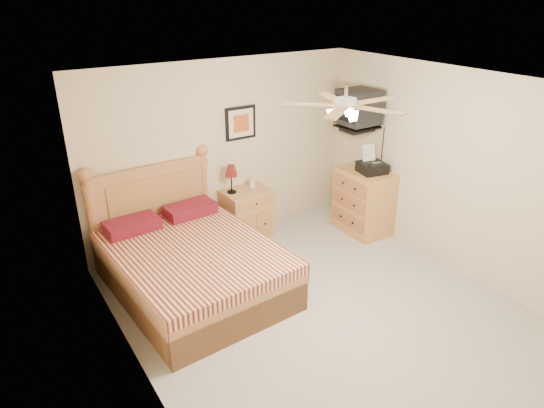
{
  "coord_description": "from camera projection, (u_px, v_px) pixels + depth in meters",
  "views": [
    {
      "loc": [
        -2.9,
        -3.48,
        3.33
      ],
      "look_at": [
        -0.07,
        0.9,
        0.99
      ],
      "focal_mm": 32.0,
      "sensor_mm": 36.0,
      "label": 1
    }
  ],
  "objects": [
    {
      "name": "ceiling",
      "position": [
        332.0,
        86.0,
        4.44
      ],
      "size": [
        4.0,
        4.5,
        0.04
      ],
      "primitive_type": "cube",
      "color": "white",
      "rests_on": "ground"
    },
    {
      "name": "fax_machine",
      "position": [
        373.0,
        160.0,
        6.75
      ],
      "size": [
        0.42,
        0.44,
        0.38
      ],
      "primitive_type": null,
      "rotation": [
        0.0,
        0.0,
        -0.2
      ],
      "color": "black",
      "rests_on": "dresser"
    },
    {
      "name": "wall_tv",
      "position": [
        367.0,
        108.0,
        6.62
      ],
      "size": [
        0.56,
        0.46,
        0.58
      ],
      "primitive_type": null,
      "color": "black",
      "rests_on": "wall_right"
    },
    {
      "name": "bed",
      "position": [
        192.0,
        238.0,
        5.53
      ],
      "size": [
        1.8,
        2.28,
        1.41
      ],
      "primitive_type": null,
      "rotation": [
        0.0,
        0.0,
        0.06
      ],
      "color": "#A36839",
      "rests_on": "ground"
    },
    {
      "name": "magazine_lower",
      "position": [
        356.0,
        166.0,
        7.06
      ],
      "size": [
        0.21,
        0.27,
        0.02
      ],
      "primitive_type": "imported",
      "rotation": [
        0.0,
        0.0,
        -0.05
      ],
      "color": "#B7AF94",
      "rests_on": "dresser"
    },
    {
      "name": "dresser",
      "position": [
        363.0,
        201.0,
        7.07
      ],
      "size": [
        0.57,
        0.8,
        0.94
      ],
      "primitive_type": "cube",
      "rotation": [
        0.0,
        0.0,
        -0.02
      ],
      "color": "#B3753A",
      "rests_on": "ground"
    },
    {
      "name": "wall_back",
      "position": [
        224.0,
        152.0,
        6.68
      ],
      "size": [
        4.0,
        0.04,
        2.5
      ],
      "primitive_type": "cube",
      "color": "beige",
      "rests_on": "ground"
    },
    {
      "name": "lotion_bottle",
      "position": [
        252.0,
        181.0,
        6.85
      ],
      "size": [
        0.1,
        0.1,
        0.22
      ],
      "primitive_type": "imported",
      "rotation": [
        0.0,
        0.0,
        0.18
      ],
      "color": "silver",
      "rests_on": "nightstand"
    },
    {
      "name": "ceiling_fan",
      "position": [
        345.0,
        105.0,
        4.35
      ],
      "size": [
        1.14,
        1.14,
        0.28
      ],
      "primitive_type": null,
      "color": "white",
      "rests_on": "ceiling"
    },
    {
      "name": "wall_front",
      "position": [
        537.0,
        328.0,
        3.23
      ],
      "size": [
        4.0,
        0.04,
        2.5
      ],
      "primitive_type": "cube",
      "color": "beige",
      "rests_on": "ground"
    },
    {
      "name": "framed_picture",
      "position": [
        241.0,
        123.0,
        6.64
      ],
      "size": [
        0.46,
        0.04,
        0.46
      ],
      "primitive_type": "cube",
      "color": "black",
      "rests_on": "wall_back"
    },
    {
      "name": "magazine_upper",
      "position": [
        357.0,
        164.0,
        7.05
      ],
      "size": [
        0.22,
        0.27,
        0.02
      ],
      "primitive_type": "imported",
      "rotation": [
        0.0,
        0.0,
        -0.18
      ],
      "color": "gray",
      "rests_on": "magazine_lower"
    },
    {
      "name": "table_lamp",
      "position": [
        231.0,
        179.0,
        6.67
      ],
      "size": [
        0.25,
        0.25,
        0.4
      ],
      "primitive_type": null,
      "rotation": [
        0.0,
        0.0,
        0.19
      ],
      "color": "#571310",
      "rests_on": "nightstand"
    },
    {
      "name": "wall_left",
      "position": [
        134.0,
        265.0,
        3.97
      ],
      "size": [
        0.04,
        4.5,
        2.5
      ],
      "primitive_type": "cube",
      "color": "beige",
      "rests_on": "ground"
    },
    {
      "name": "wall_right",
      "position": [
        453.0,
        172.0,
        5.94
      ],
      "size": [
        0.04,
        4.5,
        2.5
      ],
      "primitive_type": "cube",
      "color": "beige",
      "rests_on": "ground"
    },
    {
      "name": "floor",
      "position": [
        321.0,
        310.0,
        5.47
      ],
      "size": [
        4.5,
        4.5,
        0.0
      ],
      "primitive_type": "plane",
      "color": "#A09A90",
      "rests_on": "ground"
    },
    {
      "name": "nightstand",
      "position": [
        247.0,
        213.0,
        6.96
      ],
      "size": [
        0.68,
        0.52,
        0.71
      ],
      "primitive_type": "cube",
      "rotation": [
        0.0,
        0.0,
        0.05
      ],
      "color": "#A26F40",
      "rests_on": "ground"
    }
  ]
}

